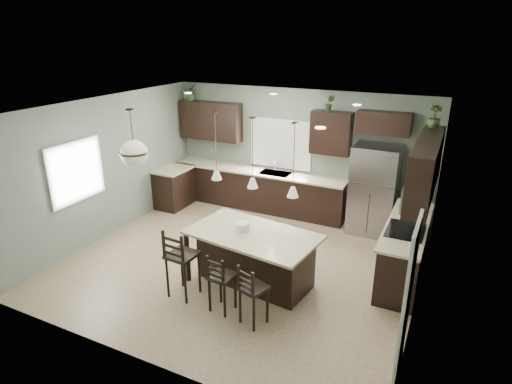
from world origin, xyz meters
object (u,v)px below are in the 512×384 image
object	(u,v)px
bar_stool_center	(222,282)
refrigerator	(374,190)
bar_stool_right	(254,294)
kitchen_island	(253,259)
bar_stool_left	(183,262)
serving_dish	(242,226)
plant_back_left	(191,93)

from	to	relation	value
bar_stool_center	refrigerator	bearing A→B (deg)	75.14
bar_stool_right	kitchen_island	bearing A→B (deg)	135.55
refrigerator	bar_stool_left	world-z (taller)	refrigerator
serving_dish	bar_stool_right	bearing A→B (deg)	-54.86
bar_stool_center	serving_dish	bearing A→B (deg)	103.44
kitchen_island	plant_back_left	size ratio (longest dim) A/B	5.49
refrigerator	kitchen_island	bearing A→B (deg)	-115.15
refrigerator	bar_stool_right	world-z (taller)	refrigerator
bar_stool_left	plant_back_left	distance (m)	4.91
bar_stool_left	bar_stool_right	distance (m)	1.32
kitchen_island	refrigerator	bearing A→B (deg)	72.50
kitchen_island	bar_stool_right	size ratio (longest dim) A/B	2.16
refrigerator	serving_dish	xyz separation A→B (m)	(-1.54, -2.83, 0.07)
bar_stool_left	plant_back_left	world-z (taller)	plant_back_left
bar_stool_left	bar_stool_right	size ratio (longest dim) A/B	1.22
refrigerator	bar_stool_left	size ratio (longest dim) A/B	1.58
bar_stool_right	refrigerator	bearing A→B (deg)	95.58
bar_stool_left	plant_back_left	xyz separation A→B (m)	(-2.30, 3.85, 2.00)
bar_stool_center	plant_back_left	world-z (taller)	plant_back_left
kitchen_island	bar_stool_center	bearing A→B (deg)	-88.36
refrigerator	bar_stool_center	distance (m)	3.99
bar_stool_right	serving_dish	bearing A→B (deg)	143.75
refrigerator	kitchen_island	world-z (taller)	refrigerator
serving_dish	plant_back_left	distance (m)	4.53
bar_stool_right	plant_back_left	size ratio (longest dim) A/B	2.54
kitchen_island	plant_back_left	distance (m)	4.89
kitchen_island	bar_stool_left	distance (m)	1.14
bar_stool_left	serving_dish	bearing A→B (deg)	55.15
kitchen_island	bar_stool_center	world-z (taller)	bar_stool_center
plant_back_left	serving_dish	bearing A→B (deg)	-46.13
serving_dish	bar_stool_center	xyz separation A→B (m)	(0.11, -0.87, -0.52)
bar_stool_center	bar_stool_right	size ratio (longest dim) A/B	1.00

